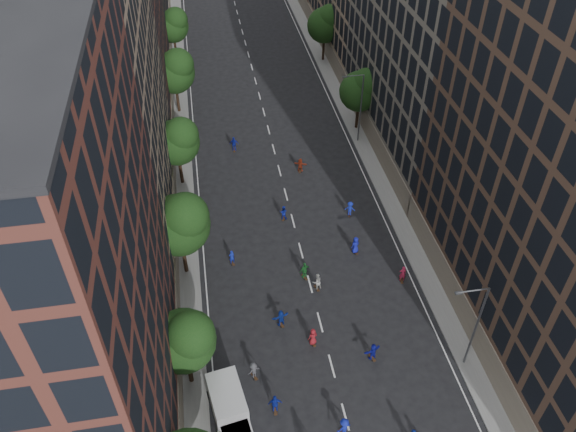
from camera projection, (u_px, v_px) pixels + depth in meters
name	position (u px, v px, depth m)	size (l,w,h in m)	color
ground	(280.00, 173.00, 65.00)	(240.00, 240.00, 0.00)	black
sidewalk_left	(174.00, 147.00, 69.02)	(4.00, 105.00, 0.15)	slate
sidewalk_right	(363.00, 129.00, 72.06)	(4.00, 105.00, 0.15)	slate
bldg_left_a	(22.00, 296.00, 31.16)	(14.00, 22.00, 30.00)	#51261F
bldg_left_b	(67.00, 69.00, 47.74)	(14.00, 26.00, 34.00)	#846D56
bldg_left_c	(98.00, 6.00, 66.85)	(14.00, 20.00, 28.00)	#51261F
bldg_right_b	(449.00, 8.00, 59.59)	(14.00, 28.00, 33.00)	#605A4F
tree_left_1	(186.00, 339.00, 40.48)	(4.80, 4.80, 8.21)	black
tree_left_2	(181.00, 222.00, 48.88)	(5.60, 5.60, 9.45)	black
tree_left_3	(178.00, 140.00, 59.69)	(5.00, 5.00, 8.58)	black
tree_left_4	(175.00, 70.00, 71.42)	(5.40, 5.40, 9.08)	black
tree_left_5	(173.00, 24.00, 83.64)	(4.80, 4.80, 8.33)	black
tree_right_a	(361.00, 89.00, 68.61)	(5.00, 5.00, 8.39)	black
tree_right_b	(326.00, 23.00, 83.30)	(5.20, 5.20, 8.83)	black
streetlamp_near	(475.00, 323.00, 42.06)	(2.64, 0.22, 9.06)	#595B60
streetlamp_far	(359.00, 105.00, 66.66)	(2.64, 0.22, 9.06)	#595B60
cargo_van	(229.00, 408.00, 40.82)	(3.25, 5.55, 2.80)	#BEBDC0
skater_3	(344.00, 428.00, 40.31)	(1.13, 0.65, 1.76)	#121C95
skater_4	(275.00, 404.00, 41.68)	(1.07, 0.45, 1.83)	#122298
skater_5	(373.00, 352.00, 45.28)	(1.54, 0.49, 1.67)	#111591
skater_6	(313.00, 337.00, 46.36)	(0.84, 0.54, 1.71)	maroon
skater_7	(403.00, 274.00, 51.70)	(0.65, 0.42, 1.77)	#AF1D3D
skater_8	(317.00, 282.00, 50.95)	(0.86, 0.67, 1.78)	#B0AFAB
skater_9	(254.00, 371.00, 43.97)	(1.05, 0.60, 1.62)	#404045
skater_10	(305.00, 271.00, 51.98)	(1.08, 0.45, 1.84)	#22712D
skater_11	(281.00, 318.00, 47.87)	(1.56, 0.50, 1.68)	#122B96
skater_12	(355.00, 245.00, 54.54)	(0.90, 0.58, 1.84)	#141AA5
skater_13	(232.00, 257.00, 53.48)	(0.58, 0.38, 1.58)	#1526AA
skater_14	(283.00, 213.00, 58.39)	(0.79, 0.61, 1.62)	#13209D
skater_15	(350.00, 209.00, 58.82)	(1.08, 0.62, 1.66)	#1425A6
skater_16	(234.00, 144.00, 67.88)	(1.08, 0.45, 1.85)	#131E9C
skater_17	(300.00, 165.00, 64.74)	(1.54, 0.49, 1.66)	maroon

